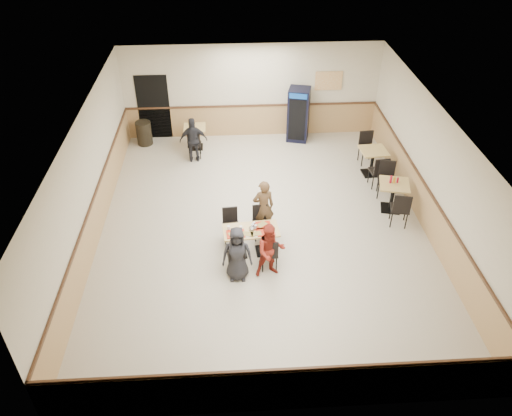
{
  "coord_description": "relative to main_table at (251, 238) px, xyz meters",
  "views": [
    {
      "loc": [
        -0.75,
        -9.78,
        7.65
      ],
      "look_at": [
        -0.2,
        -0.5,
        0.95
      ],
      "focal_mm": 35.0,
      "sensor_mm": 36.0,
      "label": 1
    }
  ],
  "objects": [
    {
      "name": "diner_woman_left",
      "position": [
        -0.34,
        -0.8,
        0.21
      ],
      "size": [
        0.65,
        0.43,
        1.33
      ],
      "primitive_type": "imported",
      "rotation": [
        0.0,
        0.0,
        -0.01
      ],
      "color": "black",
      "rests_on": "ground"
    },
    {
      "name": "ground",
      "position": [
        0.34,
        0.95,
        -0.45
      ],
      "size": [
        10.0,
        10.0,
        0.0
      ],
      "primitive_type": "plane",
      "color": "beige",
      "rests_on": "ground"
    },
    {
      "name": "back_table",
      "position": [
        -1.47,
        5.15,
        0.02
      ],
      "size": [
        0.68,
        0.68,
        0.71
      ],
      "rotation": [
        0.0,
        0.0,
        0.02
      ],
      "color": "black",
      "rests_on": "ground"
    },
    {
      "name": "diner_woman_right",
      "position": [
        0.38,
        -0.74,
        0.21
      ],
      "size": [
        0.72,
        0.6,
        1.33
      ],
      "primitive_type": "imported",
      "rotation": [
        0.0,
        0.0,
        0.16
      ],
      "color": "maroon",
      "rests_on": "ground"
    },
    {
      "name": "diner_man_opposite",
      "position": [
        0.34,
        0.8,
        0.27
      ],
      "size": [
        0.58,
        0.43,
        1.45
      ],
      "primitive_type": "imported",
      "rotation": [
        0.0,
        0.0,
        3.32
      ],
      "color": "brown",
      "rests_on": "ground"
    },
    {
      "name": "condiment_caddy",
      "position": [
        3.69,
        1.57,
        0.43
      ],
      "size": [
        0.23,
        0.06,
        0.2
      ],
      "color": "#A70B24",
      "rests_on": "side_table_near"
    },
    {
      "name": "main_chairs",
      "position": [
        -0.04,
        -0.0,
        -0.02
      ],
      "size": [
        1.24,
        1.57,
        0.86
      ],
      "rotation": [
        0.0,
        0.0,
        0.09
      ],
      "color": "black",
      "rests_on": "ground"
    },
    {
      "name": "side_table_far_chair_south",
      "position": [
        3.64,
        2.65,
        0.04
      ],
      "size": [
        0.49,
        0.49,
        0.99
      ],
      "primitive_type": null,
      "rotation": [
        0.0,
        0.0,
        3.22
      ],
      "color": "black",
      "rests_on": "ground"
    },
    {
      "name": "side_table_far",
      "position": [
        3.64,
        3.28,
        0.07
      ],
      "size": [
        0.78,
        0.78,
        0.78
      ],
      "rotation": [
        0.0,
        0.0,
        0.08
      ],
      "color": "black",
      "rests_on": "ground"
    },
    {
      "name": "room_shell",
      "position": [
        2.11,
        3.49,
        0.13
      ],
      "size": [
        10.0,
        10.0,
        10.0
      ],
      "color": "silver",
      "rests_on": "ground"
    },
    {
      "name": "lone_diner",
      "position": [
        -1.47,
        4.34,
        0.24
      ],
      "size": [
        0.83,
        0.39,
        1.39
      ],
      "primitive_type": "imported",
      "rotation": [
        0.0,
        0.0,
        3.2
      ],
      "color": "black",
      "rests_on": "ground"
    },
    {
      "name": "tabletop_clutter",
      "position": [
        0.03,
        -0.04,
        0.25
      ],
      "size": [
        1.11,
        0.61,
        0.12
      ],
      "rotation": [
        0.0,
        0.0,
        0.09
      ],
      "color": "red",
      "rests_on": "main_table"
    },
    {
      "name": "side_table_far_chair_north",
      "position": [
        3.64,
        3.9,
        0.04
      ],
      "size": [
        0.49,
        0.49,
        0.99
      ],
      "primitive_type": null,
      "rotation": [
        0.0,
        0.0,
        0.08
      ],
      "color": "black",
      "rests_on": "ground"
    },
    {
      "name": "back_table_chair_lone",
      "position": [
        -1.47,
        4.58,
        0.0
      ],
      "size": [
        0.43,
        0.43,
        0.9
      ],
      "primitive_type": null,
      "rotation": [
        0.0,
        0.0,
        3.16
      ],
      "color": "black",
      "rests_on": "ground"
    },
    {
      "name": "side_table_near_chair_north",
      "position": [
        3.72,
        2.15,
        0.05
      ],
      "size": [
        0.56,
        0.56,
        1.0
      ],
      "primitive_type": null,
      "rotation": [
        0.0,
        0.0,
        -0.23
      ],
      "color": "black",
      "rests_on": "ground"
    },
    {
      "name": "side_table_near_chair_south",
      "position": [
        3.72,
        0.89,
        0.05
      ],
      "size": [
        0.56,
        0.56,
        1.0
      ],
      "primitive_type": null,
      "rotation": [
        0.0,
        0.0,
        2.91
      ],
      "color": "black",
      "rests_on": "ground"
    },
    {
      "name": "trash_bin",
      "position": [
        -3.1,
        5.5,
        -0.07
      ],
      "size": [
        0.48,
        0.48,
        0.75
      ],
      "primitive_type": "cylinder",
      "color": "black",
      "rests_on": "ground"
    },
    {
      "name": "side_table_near",
      "position": [
        3.72,
        1.52,
        0.07
      ],
      "size": [
        0.88,
        0.88,
        0.79
      ],
      "rotation": [
        0.0,
        0.0,
        -0.23
      ],
      "color": "black",
      "rests_on": "ground"
    },
    {
      "name": "pepsi_cooler",
      "position": [
        1.79,
        5.54,
        0.41
      ],
      "size": [
        0.79,
        0.79,
        1.71
      ],
      "rotation": [
        0.0,
        0.0,
        -0.25
      ],
      "color": "black",
      "rests_on": "ground"
    },
    {
      "name": "main_table",
      "position": [
        0.0,
        0.0,
        0.0
      ],
      "size": [
        1.31,
        0.74,
        0.68
      ],
      "rotation": [
        0.0,
        0.0,
        0.09
      ],
      "color": "black",
      "rests_on": "ground"
    }
  ]
}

